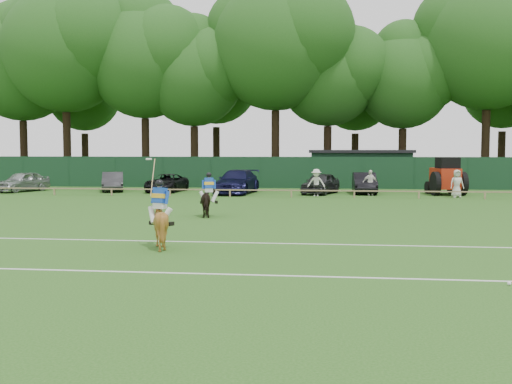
# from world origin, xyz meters

# --- Properties ---
(ground) EXTENTS (160.00, 160.00, 0.00)m
(ground) POSITION_xyz_m (0.00, 0.00, 0.00)
(ground) COLOR #1E4C14
(ground) RESTS_ON ground
(horse_dark) EXTENTS (1.17, 1.83, 1.42)m
(horse_dark) POSITION_xyz_m (-2.08, 6.46, 0.71)
(horse_dark) COLOR black
(horse_dark) RESTS_ON ground
(horse_chestnut) EXTENTS (1.69, 1.78, 1.56)m
(horse_chestnut) POSITION_xyz_m (-1.89, -2.29, 0.78)
(horse_chestnut) COLOR brown
(horse_chestnut) RESTS_ON ground
(sedan_silver) EXTENTS (2.97, 4.63, 1.47)m
(sedan_silver) POSITION_xyz_m (-18.85, 20.93, 0.73)
(sedan_silver) COLOR #A4A8A9
(sedan_silver) RESTS_ON ground
(sedan_grey) EXTENTS (2.84, 4.53, 1.41)m
(sedan_grey) POSITION_xyz_m (-12.43, 22.12, 0.70)
(sedan_grey) COLOR #313134
(sedan_grey) RESTS_ON ground
(suv_black) EXTENTS (2.48, 4.79, 1.29)m
(suv_black) POSITION_xyz_m (-8.31, 21.93, 0.65)
(suv_black) COLOR black
(suv_black) RESTS_ON ground
(sedan_navy) EXTENTS (2.87, 5.86, 1.64)m
(sedan_navy) POSITION_xyz_m (-2.99, 20.91, 0.82)
(sedan_navy) COLOR #111136
(sedan_navy) RESTS_ON ground
(hatch_grey) EXTENTS (2.98, 4.65, 1.47)m
(hatch_grey) POSITION_xyz_m (2.83, 21.22, 0.74)
(hatch_grey) COLOR #2A2B2C
(hatch_grey) RESTS_ON ground
(estate_black) EXTENTS (1.60, 4.46, 1.47)m
(estate_black) POSITION_xyz_m (5.87, 21.96, 0.73)
(estate_black) COLOR black
(estate_black) RESTS_ON ground
(spectator_left) EXTENTS (1.20, 0.75, 1.79)m
(spectator_left) POSITION_xyz_m (2.56, 19.25, 0.89)
(spectator_left) COLOR silver
(spectator_left) RESTS_ON ground
(spectator_mid) EXTENTS (1.06, 0.59, 1.71)m
(spectator_mid) POSITION_xyz_m (6.13, 20.19, 0.85)
(spectator_mid) COLOR white
(spectator_mid) RESTS_ON ground
(spectator_right) EXTENTS (0.95, 0.70, 1.79)m
(spectator_right) POSITION_xyz_m (11.55, 19.18, 0.89)
(spectator_right) COLOR beige
(spectator_right) RESTS_ON ground
(rider_dark) EXTENTS (0.93, 0.49, 1.41)m
(rider_dark) POSITION_xyz_m (-2.08, 6.45, 1.38)
(rider_dark) COLOR silver
(rider_dark) RESTS_ON ground
(rider_chestnut) EXTENTS (0.91, 0.76, 2.05)m
(rider_chestnut) POSITION_xyz_m (-1.90, -2.30, 1.50)
(rider_chestnut) COLOR silver
(rider_chestnut) RESTS_ON ground
(polo_ball) EXTENTS (0.09, 0.09, 0.09)m
(polo_ball) POSITION_xyz_m (7.40, -6.40, 0.04)
(polo_ball) COLOR silver
(polo_ball) RESTS_ON ground
(pitch_lines) EXTENTS (60.00, 5.10, 0.01)m
(pitch_lines) POSITION_xyz_m (0.00, -3.50, 0.01)
(pitch_lines) COLOR silver
(pitch_lines) RESTS_ON ground
(pitch_rail) EXTENTS (62.10, 0.10, 0.50)m
(pitch_rail) POSITION_xyz_m (0.00, 18.00, 0.45)
(pitch_rail) COLOR #997F5B
(pitch_rail) RESTS_ON ground
(perimeter_fence) EXTENTS (92.08, 0.08, 2.50)m
(perimeter_fence) POSITION_xyz_m (0.00, 27.00, 1.25)
(perimeter_fence) COLOR #14351E
(perimeter_fence) RESTS_ON ground
(utility_shed) EXTENTS (8.40, 4.40, 3.04)m
(utility_shed) POSITION_xyz_m (6.00, 30.00, 1.54)
(utility_shed) COLOR #14331E
(utility_shed) RESTS_ON ground
(tree_row) EXTENTS (96.00, 12.00, 21.00)m
(tree_row) POSITION_xyz_m (2.00, 35.00, 0.00)
(tree_row) COLOR #26561C
(tree_row) RESTS_ON ground
(tractor) EXTENTS (2.44, 3.30, 2.56)m
(tractor) POSITION_xyz_m (11.27, 21.34, 1.21)
(tractor) COLOR #AE2510
(tractor) RESTS_ON ground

